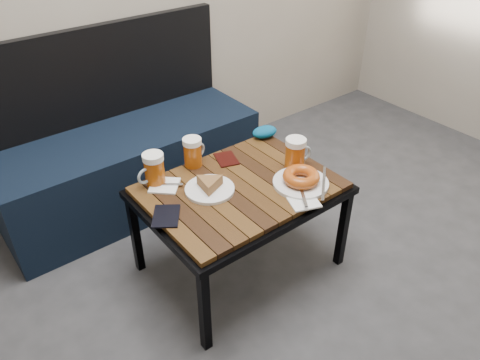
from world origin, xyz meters
TOP-DOWN VIEW (x-y plane):
  - bench at (-0.24, 1.76)m, footprint 1.40×0.50m
  - cafe_table at (-0.09, 0.97)m, footprint 0.84×0.62m
  - beer_mug_left at (-0.37, 1.21)m, footprint 0.13×0.10m
  - beer_mug_centre at (-0.15, 1.23)m, footprint 0.13×0.10m
  - beer_mug_right at (0.20, 0.93)m, footprint 0.14×0.10m
  - plate_pie at (-0.21, 1.02)m, footprint 0.21×0.21m
  - plate_bagel at (0.12, 0.81)m, footprint 0.29×0.28m
  - napkin_left at (-0.35, 1.16)m, footprint 0.17×0.17m
  - napkin_right at (0.04, 0.71)m, footprint 0.14×0.13m
  - passport_navy at (-0.45, 0.98)m, footprint 0.17×0.17m
  - passport_burgundy at (-0.01, 1.17)m, footprint 0.13×0.15m
  - knit_pouch at (0.27, 1.23)m, footprint 0.14×0.11m

SIDE VIEW (x-z plane):
  - bench at x=-0.24m, z-range -0.20..0.75m
  - cafe_table at x=-0.09m, z-range 0.19..0.66m
  - passport_burgundy at x=-0.01m, z-range 0.47..0.48m
  - passport_navy at x=-0.45m, z-range 0.47..0.48m
  - napkin_right at x=0.04m, z-range 0.47..0.48m
  - napkin_left at x=-0.35m, z-range 0.47..0.48m
  - plate_pie at x=-0.21m, z-range 0.47..0.52m
  - plate_bagel at x=0.12m, z-range 0.47..0.53m
  - knit_pouch at x=0.27m, z-range 0.47..0.53m
  - beer_mug_centre at x=-0.15m, z-range 0.47..0.61m
  - beer_mug_left at x=-0.37m, z-range 0.47..0.62m
  - beer_mug_right at x=0.20m, z-range 0.47..0.62m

